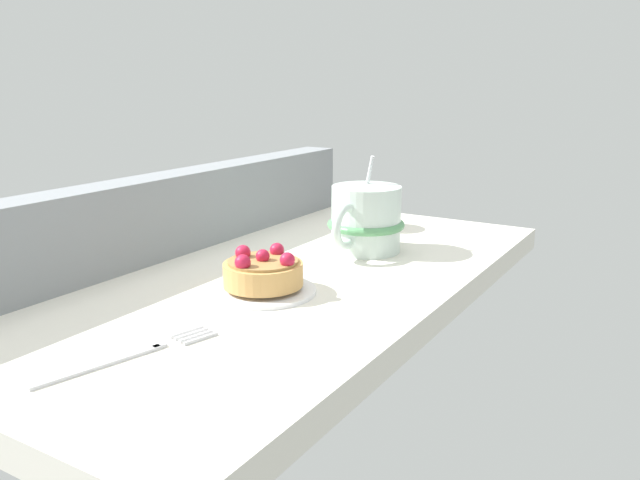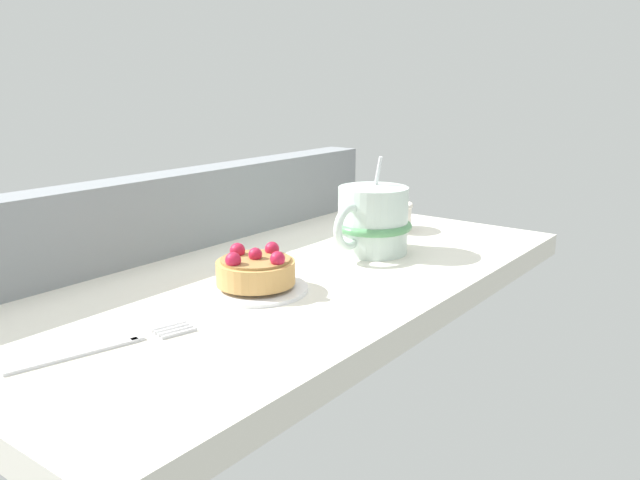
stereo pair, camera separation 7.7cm
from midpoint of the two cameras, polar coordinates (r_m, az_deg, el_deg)
ground_plane at (r=77.80cm, az=-6.34°, el=-3.97°), size 78.00×41.10×3.00cm
window_rail_back at (r=87.87cm, az=-15.73°, el=2.24°), size 76.44×5.37×10.44cm
dessert_plate at (r=70.35cm, az=-8.18°, el=-4.38°), size 11.42×11.42×0.88cm
raspberry_tart at (r=69.74cm, az=-8.26°, el=-2.81°), size 8.62×8.62×4.10cm
coffee_mug at (r=85.21cm, az=1.45°, el=1.78°), size 13.65×10.34×12.62cm
dessert_fork at (r=57.75cm, az=-20.19°, el=-9.53°), size 16.28×5.56×0.60cm
sugar_bowl at (r=98.97cm, az=2.69°, el=2.30°), size 6.91×6.91×4.16cm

